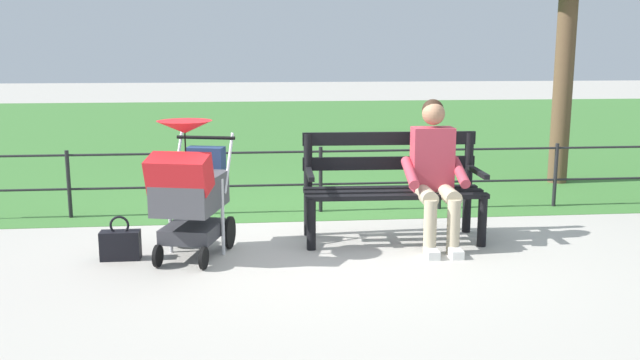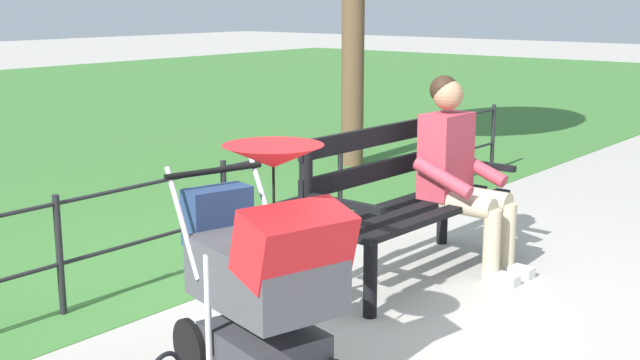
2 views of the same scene
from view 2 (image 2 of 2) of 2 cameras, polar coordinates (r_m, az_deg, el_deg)
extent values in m
plane|color=#ADA89E|center=(5.04, 3.26, -8.15)|extent=(60.00, 60.00, 0.00)
cube|color=black|center=(5.43, 5.11, -1.70)|extent=(1.60, 0.15, 0.04)
cube|color=black|center=(5.33, 6.68, -2.00)|extent=(1.60, 0.15, 0.04)
cube|color=black|center=(5.23, 8.31, -2.31)|extent=(1.60, 0.15, 0.04)
cube|color=black|center=(5.43, 4.29, 0.72)|extent=(1.60, 0.08, 0.12)
cube|color=black|center=(5.39, 4.33, 3.11)|extent=(1.60, 0.08, 0.12)
cylinder|color=black|center=(5.91, 12.33, -3.03)|extent=(0.08, 0.08, 0.45)
cylinder|color=black|center=(6.08, 8.47, -0.01)|extent=(0.08, 0.08, 0.95)
cube|color=black|center=(5.91, 10.81, 1.08)|extent=(0.07, 0.56, 0.04)
cylinder|color=black|center=(4.69, 3.46, -6.79)|extent=(0.08, 0.08, 0.45)
cylinder|color=black|center=(4.91, -0.96, -2.85)|extent=(0.08, 0.08, 0.95)
cube|color=black|center=(4.70, 1.59, -1.60)|extent=(0.07, 0.56, 0.04)
cylinder|color=tan|center=(5.58, 11.00, -1.28)|extent=(0.15, 0.40, 0.14)
cylinder|color=tan|center=(5.41, 9.94, -1.67)|extent=(0.15, 0.40, 0.14)
cylinder|color=tan|center=(5.54, 12.69, -3.95)|extent=(0.11, 0.11, 0.47)
cylinder|color=tan|center=(5.38, 11.68, -4.42)|extent=(0.11, 0.11, 0.47)
cube|color=silver|center=(5.57, 13.33, -6.07)|extent=(0.11, 0.22, 0.07)
cube|color=silver|center=(5.40, 12.33, -6.61)|extent=(0.11, 0.22, 0.07)
cube|color=#B23847|center=(5.55, 8.63, 1.69)|extent=(0.37, 0.23, 0.56)
cylinder|color=#B23847|center=(5.69, 10.80, 0.85)|extent=(0.10, 0.43, 0.23)
cylinder|color=#B23847|center=(5.32, 8.43, 0.14)|extent=(0.10, 0.43, 0.23)
sphere|color=#A37556|center=(5.49, 8.77, 5.79)|extent=(0.20, 0.20, 0.20)
sphere|color=black|center=(5.50, 8.51, 6.13)|extent=(0.19, 0.19, 0.19)
cylinder|color=black|center=(4.29, -3.44, -9.91)|extent=(0.10, 0.28, 0.28)
cylinder|color=black|center=(4.07, -8.97, -11.27)|extent=(0.10, 0.28, 0.28)
cube|color=#38383D|center=(3.91, -3.89, -10.92)|extent=(0.54, 0.61, 0.12)
cylinder|color=silver|center=(4.06, -1.92, -8.37)|extent=(0.03, 0.03, 0.65)
cylinder|color=silver|center=(3.84, -7.66, -9.74)|extent=(0.03, 0.03, 0.65)
cube|color=#47474C|center=(3.77, -3.79, -6.41)|extent=(0.62, 0.77, 0.28)
cube|color=red|center=(3.52, -1.72, -4.35)|extent=(0.54, 0.41, 0.33)
cylinder|color=black|center=(4.03, -7.26, 0.64)|extent=(0.51, 0.16, 0.03)
cylinder|color=silver|center=(4.11, -3.70, -1.93)|extent=(0.10, 0.29, 0.49)
cylinder|color=silver|center=(3.89, -9.41, -2.90)|extent=(0.10, 0.29, 0.49)
cone|color=red|center=(3.57, -3.22, 1.64)|extent=(0.54, 0.54, 0.10)
cylinder|color=black|center=(3.61, -3.19, -1.17)|extent=(0.01, 0.01, 0.30)
cube|color=navy|center=(4.07, -7.03, -2.44)|extent=(0.35, 0.24, 0.28)
cylinder|color=black|center=(8.78, 11.76, 2.82)|extent=(0.04, 0.04, 0.70)
cylinder|color=black|center=(7.67, 7.30, 1.63)|extent=(0.04, 0.04, 0.70)
cylinder|color=black|center=(6.63, 1.40, 0.03)|extent=(0.04, 0.04, 0.70)
cylinder|color=black|center=(5.69, -6.58, -2.12)|extent=(0.04, 0.04, 0.70)
cylinder|color=black|center=(4.91, -17.42, -4.96)|extent=(0.04, 0.04, 0.70)
cylinder|color=black|center=(5.62, -6.66, 0.84)|extent=(7.74, 0.02, 0.02)
cylinder|color=black|center=(5.70, -6.57, -2.61)|extent=(7.74, 0.02, 0.02)
cylinder|color=brown|center=(8.83, 2.28, 9.61)|extent=(0.24, 0.24, 2.69)
camera|label=1|loc=(4.43, 84.30, 0.59)|focal=38.64mm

